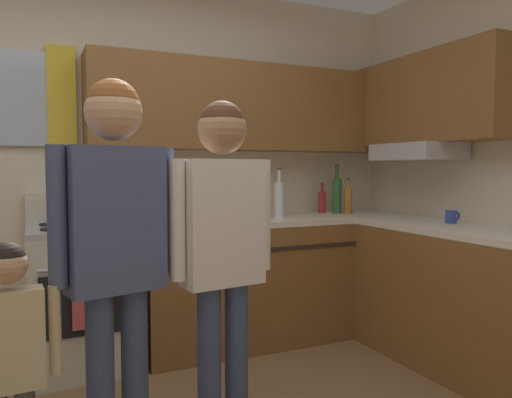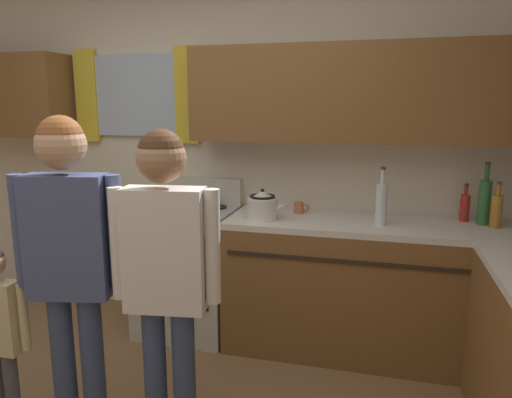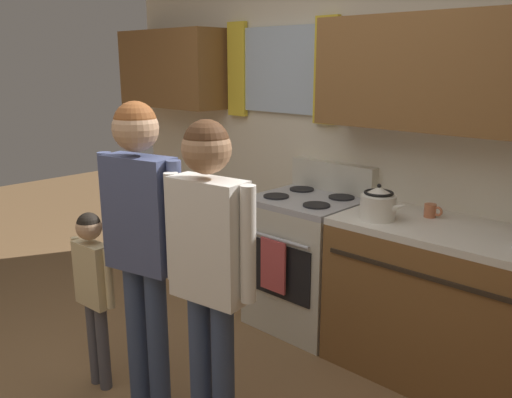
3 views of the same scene
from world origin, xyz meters
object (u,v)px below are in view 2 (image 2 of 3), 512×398
at_px(cup_terracotta, 299,208).
at_px(adult_holding_child, 69,249).
at_px(bottle_wine_green, 484,201).
at_px(bottle_sauce_red, 465,207).
at_px(stove_oven, 189,268).
at_px(adult_in_plaid, 165,263).
at_px(bottle_tall_clear, 381,203).
at_px(bottle_oil_amber, 496,210).
at_px(stovetop_kettle, 263,205).

distance_m(cup_terracotta, adult_holding_child, 1.64).
bearing_deg(bottle_wine_green, cup_terracotta, 179.45).
height_order(bottle_sauce_red, cup_terracotta, bottle_sauce_red).
xyz_separation_m(stove_oven, adult_in_plaid, (0.45, -1.29, 0.50)).
distance_m(bottle_wine_green, adult_in_plaid, 2.06).
xyz_separation_m(bottle_tall_clear, adult_in_plaid, (-0.89, -1.20, -0.07)).
height_order(bottle_sauce_red, adult_holding_child, adult_holding_child).
height_order(bottle_oil_amber, bottle_sauce_red, bottle_oil_amber).
distance_m(stovetop_kettle, adult_in_plaid, 1.16).
distance_m(stove_oven, adult_in_plaid, 1.45).
height_order(stove_oven, adult_in_plaid, adult_in_plaid).
height_order(bottle_wine_green, stovetop_kettle, bottle_wine_green).
bearing_deg(stove_oven, bottle_oil_amber, 0.86).
relative_size(stove_oven, bottle_sauce_red, 4.48).
bearing_deg(bottle_tall_clear, stovetop_kettle, -176.41).
bearing_deg(bottle_oil_amber, stove_oven, -179.14).
distance_m(bottle_tall_clear, bottle_wine_green, 0.65).
xyz_separation_m(bottle_tall_clear, adult_holding_child, (-1.34, -1.23, -0.04)).
relative_size(bottle_sauce_red, cup_terracotta, 2.26).
height_order(bottle_oil_amber, adult_holding_child, adult_holding_child).
relative_size(bottle_tall_clear, adult_holding_child, 0.23).
xyz_separation_m(bottle_wine_green, cup_terracotta, (-1.17, 0.01, -0.11)).
xyz_separation_m(bottle_wine_green, stovetop_kettle, (-1.37, -0.23, -0.06)).
distance_m(bottle_tall_clear, bottle_sauce_red, 0.58).
xyz_separation_m(stove_oven, bottle_sauce_red, (1.86, 0.17, 0.53)).
bearing_deg(cup_terracotta, bottle_sauce_red, 2.97).
xyz_separation_m(bottle_tall_clear, bottle_wine_green, (0.62, 0.19, 0.01)).
xyz_separation_m(bottle_sauce_red, stovetop_kettle, (-1.27, -0.30, 0.00)).
bearing_deg(adult_holding_child, stovetop_kettle, 63.45).
distance_m(stove_oven, bottle_sauce_red, 1.94).
distance_m(stove_oven, bottle_tall_clear, 1.46).
relative_size(cup_terracotta, adult_in_plaid, 0.07).
relative_size(bottle_wine_green, bottle_oil_amber, 1.38).
height_order(stove_oven, bottle_tall_clear, bottle_tall_clear).
relative_size(cup_terracotta, adult_holding_child, 0.07).
xyz_separation_m(cup_terracotta, adult_in_plaid, (-0.34, -1.40, 0.03)).
bearing_deg(bottle_sauce_red, stove_oven, -174.81).
relative_size(bottle_tall_clear, stovetop_kettle, 1.34).
bearing_deg(bottle_sauce_red, cup_terracotta, -177.03).
bearing_deg(adult_holding_child, bottle_wine_green, 35.86).
distance_m(bottle_sauce_red, stovetop_kettle, 1.31).
bearing_deg(stovetop_kettle, bottle_tall_clear, 3.59).
bearing_deg(adult_holding_child, adult_in_plaid, 4.15).
bearing_deg(adult_in_plaid, stovetop_kettle, 82.96).
bearing_deg(adult_in_plaid, bottle_tall_clear, 53.42).
relative_size(stove_oven, bottle_oil_amber, 3.85).
bearing_deg(stovetop_kettle, bottle_oil_amber, 6.41).
distance_m(bottle_sauce_red, adult_in_plaid, 2.03).
bearing_deg(bottle_sauce_red, bottle_wine_green, -34.04).
xyz_separation_m(bottle_wine_green, adult_holding_child, (-1.97, -1.42, -0.05)).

